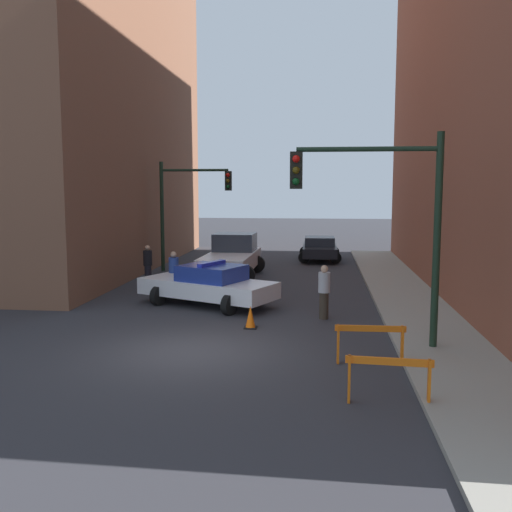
# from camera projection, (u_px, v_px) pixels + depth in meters

# --- Properties ---
(ground_plane) EXTENTS (120.00, 120.00, 0.00)m
(ground_plane) POSITION_uv_depth(u_px,v_px,m) (192.00, 351.00, 14.03)
(ground_plane) COLOR #2D2D33
(sidewalk_right) EXTENTS (2.40, 44.00, 0.12)m
(sidewalk_right) POSITION_uv_depth(u_px,v_px,m) (452.00, 357.00, 13.33)
(sidewalk_right) COLOR gray
(sidewalk_right) RESTS_ON ground_plane
(building_corner_left) EXTENTS (14.00, 20.00, 21.32)m
(building_corner_left) POSITION_uv_depth(u_px,v_px,m) (13.00, 51.00, 27.90)
(building_corner_left) COLOR brown
(building_corner_left) RESTS_ON ground_plane
(traffic_light_near) EXTENTS (3.64, 0.35, 5.20)m
(traffic_light_near) POSITION_uv_depth(u_px,v_px,m) (388.00, 207.00, 13.74)
(traffic_light_near) COLOR black
(traffic_light_near) RESTS_ON sidewalk_right
(traffic_light_far) EXTENTS (3.44, 0.35, 5.20)m
(traffic_light_far) POSITION_uv_depth(u_px,v_px,m) (184.00, 200.00, 26.89)
(traffic_light_far) COLOR black
(traffic_light_far) RESTS_ON ground_plane
(police_car) EXTENTS (5.04, 3.65, 1.52)m
(police_car) POSITION_uv_depth(u_px,v_px,m) (209.00, 285.00, 19.33)
(police_car) COLOR white
(police_car) RESTS_ON ground_plane
(white_truck) EXTENTS (2.73, 5.45, 1.90)m
(white_truck) POSITION_uv_depth(u_px,v_px,m) (232.00, 257.00, 25.50)
(white_truck) COLOR silver
(white_truck) RESTS_ON ground_plane
(parked_car_near) EXTENTS (2.31, 4.32, 1.31)m
(parked_car_near) POSITION_uv_depth(u_px,v_px,m) (320.00, 248.00, 31.32)
(parked_car_near) COLOR black
(parked_car_near) RESTS_ON ground_plane
(pedestrian_crossing) EXTENTS (0.51, 0.51, 1.66)m
(pedestrian_crossing) POSITION_uv_depth(u_px,v_px,m) (174.00, 273.00, 21.01)
(pedestrian_crossing) COLOR #474C66
(pedestrian_crossing) RESTS_ON ground_plane
(pedestrian_corner) EXTENTS (0.44, 0.44, 1.66)m
(pedestrian_corner) POSITION_uv_depth(u_px,v_px,m) (148.00, 265.00, 23.31)
(pedestrian_corner) COLOR black
(pedestrian_corner) RESTS_ON ground_plane
(pedestrian_sidewalk) EXTENTS (0.47, 0.47, 1.66)m
(pedestrian_sidewalk) POSITION_uv_depth(u_px,v_px,m) (324.00, 291.00, 17.37)
(pedestrian_sidewalk) COLOR #382D23
(pedestrian_sidewalk) RESTS_ON ground_plane
(barrier_front) EXTENTS (1.60, 0.27, 0.90)m
(barrier_front) POSITION_uv_depth(u_px,v_px,m) (389.00, 373.00, 10.50)
(barrier_front) COLOR orange
(barrier_front) RESTS_ON ground_plane
(barrier_mid) EXTENTS (1.60, 0.20, 0.90)m
(barrier_mid) POSITION_uv_depth(u_px,v_px,m) (370.00, 338.00, 12.93)
(barrier_mid) COLOR orange
(barrier_mid) RESTS_ON ground_plane
(traffic_cone) EXTENTS (0.36, 0.36, 0.66)m
(traffic_cone) POSITION_uv_depth(u_px,v_px,m) (250.00, 317.00, 16.27)
(traffic_cone) COLOR black
(traffic_cone) RESTS_ON ground_plane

